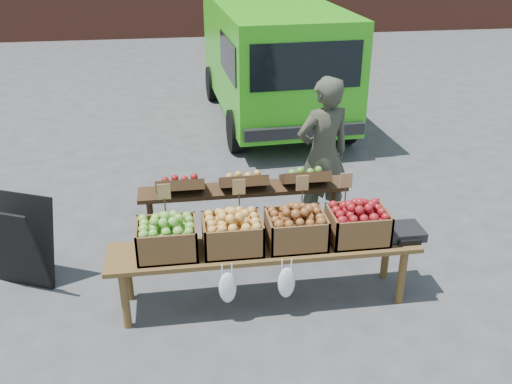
{
  "coord_description": "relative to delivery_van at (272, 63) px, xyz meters",
  "views": [
    {
      "loc": [
        -0.31,
        -3.75,
        3.14
      ],
      "look_at": [
        0.37,
        0.92,
        0.85
      ],
      "focal_mm": 40.0,
      "sensor_mm": 36.0,
      "label": 1
    }
  ],
  "objects": [
    {
      "name": "ground",
      "position": [
        -1.31,
        -5.48,
        -0.96
      ],
      "size": [
        80.0,
        80.0,
        0.0
      ],
      "primitive_type": "plane",
      "color": "#434345"
    },
    {
      "name": "delivery_van",
      "position": [
        0.0,
        0.0,
        0.0
      ],
      "size": [
        2.17,
        4.36,
        1.91
      ],
      "primitive_type": null,
      "rotation": [
        0.0,
        0.0,
        0.05
      ],
      "color": "green",
      "rests_on": "ground"
    },
    {
      "name": "vendor",
      "position": [
        -0.1,
        -3.77,
        -0.1
      ],
      "size": [
        0.71,
        0.56,
        1.71
      ],
      "primitive_type": "imported",
      "rotation": [
        0.0,
        0.0,
        3.41
      ],
      "color": "#383B2D",
      "rests_on": "ground"
    },
    {
      "name": "chalkboard_sign",
      "position": [
        -3.12,
        -4.48,
        -0.52
      ],
      "size": [
        0.66,
        0.53,
        0.88
      ],
      "primitive_type": null,
      "rotation": [
        0.0,
        0.0,
        -0.43
      ],
      "color": "black",
      "rests_on": "ground"
    },
    {
      "name": "back_table",
      "position": [
        -1.03,
        -4.33,
        -0.44
      ],
      "size": [
        2.1,
        0.44,
        1.04
      ],
      "primitive_type": null,
      "color": "#342112",
      "rests_on": "ground"
    },
    {
      "name": "display_bench",
      "position": [
        -0.94,
        -5.05,
        -0.67
      ],
      "size": [
        2.7,
        0.56,
        0.57
      ],
      "primitive_type": null,
      "color": "brown",
      "rests_on": "ground"
    },
    {
      "name": "crate_golden_apples",
      "position": [
        -1.76,
        -5.05,
        -0.25
      ],
      "size": [
        0.5,
        0.4,
        0.28
      ],
      "primitive_type": null,
      "color": "#6CA035",
      "rests_on": "display_bench"
    },
    {
      "name": "crate_russet_pears",
      "position": [
        -1.21,
        -5.05,
        -0.25
      ],
      "size": [
        0.5,
        0.4,
        0.28
      ],
      "primitive_type": null,
      "color": "gold",
      "rests_on": "display_bench"
    },
    {
      "name": "crate_red_apples",
      "position": [
        -0.66,
        -5.05,
        -0.25
      ],
      "size": [
        0.5,
        0.4,
        0.28
      ],
      "primitive_type": null,
      "color": "brown",
      "rests_on": "display_bench"
    },
    {
      "name": "crate_green_apples",
      "position": [
        -0.11,
        -5.05,
        -0.25
      ],
      "size": [
        0.5,
        0.4,
        0.28
      ],
      "primitive_type": null,
      "color": "#7F0204",
      "rests_on": "display_bench"
    },
    {
      "name": "weighing_scale",
      "position": [
        0.31,
        -5.05,
        -0.35
      ],
      "size": [
        0.34,
        0.3,
        0.08
      ],
      "primitive_type": "cube",
      "color": "black",
      "rests_on": "display_bench"
    }
  ]
}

